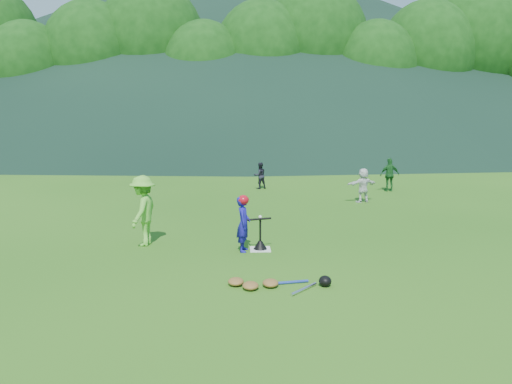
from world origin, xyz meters
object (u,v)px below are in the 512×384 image
home_plate (260,249)px  adult_coach (143,211)px  fielder_d (363,185)px  equipment_pile (271,283)px  batter_child (243,224)px  batting_tee (260,244)px  fielder_b (260,176)px  fielder_c (390,175)px

home_plate → adult_coach: size_ratio=0.28×
adult_coach → fielder_d: 8.35m
equipment_pile → adult_coach: bearing=133.0°
batter_child → adult_coach: 2.35m
home_plate → batting_tee: (0.00, 0.00, 0.12)m
fielder_b → fielder_d: (3.35, -3.24, 0.05)m
batter_child → fielder_b: (0.77, 9.22, -0.08)m
adult_coach → fielder_d: (6.39, 5.37, -0.22)m
fielder_c → batting_tee: bearing=50.8°
home_plate → fielder_d: (3.75, 5.88, 0.57)m
home_plate → fielder_b: fielder_b is taller
batter_child → batting_tee: size_ratio=1.79×
adult_coach → batting_tee: adult_coach is taller
home_plate → fielder_c: (5.39, 8.26, 0.64)m
fielder_b → batter_child: bearing=65.6°
batting_tee → equipment_pile: 2.40m
batter_child → fielder_d: bearing=-28.2°
fielder_b → adult_coach: bearing=51.0°
fielder_d → equipment_pile: (-3.68, -8.28, -0.52)m
fielder_d → batting_tee: 6.99m
adult_coach → fielder_c: 11.16m
fielder_b → batting_tee: fielder_b is taller
fielder_b → fielder_c: size_ratio=0.82×
fielder_b → home_plate: bearing=67.9°
home_plate → equipment_pile: equipment_pile is taller
batting_tee → fielder_b: bearing=87.5°
fielder_d → batting_tee: (-3.75, -5.88, -0.45)m
fielder_d → batter_child: bearing=37.2°
batter_child → batting_tee: 0.61m
home_plate → batting_tee: bearing=0.0°
fielder_c → equipment_pile: fielder_c is taller
batter_child → batting_tee: (0.37, 0.10, -0.48)m
batting_tee → equipment_pile: (0.07, -2.40, -0.06)m
home_plate → batter_child: size_ratio=0.37×
batter_child → fielder_c: 10.15m
fielder_b → equipment_pile: (-0.33, -11.52, -0.46)m
batter_child → home_plate: bearing=-69.1°
batter_child → fielder_c: fielder_c is taller
batter_child → equipment_pile: bearing=-162.8°
batter_child → equipment_pile: 2.40m
fielder_d → fielder_b: bearing=-62.3°
home_plate → fielder_b: (0.40, 9.12, 0.52)m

